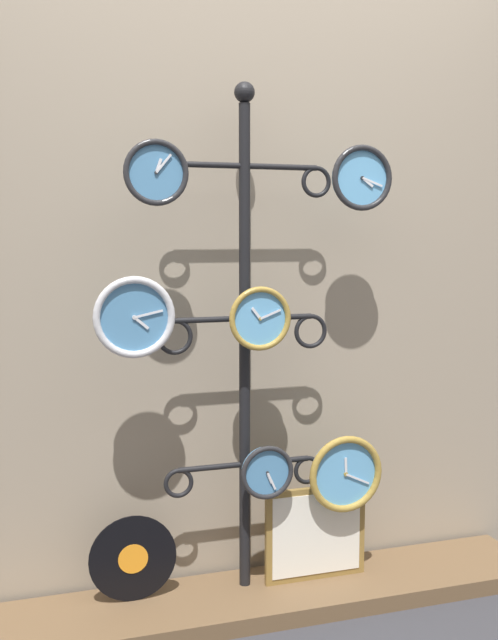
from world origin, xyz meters
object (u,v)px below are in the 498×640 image
at_px(display_stand, 245,431).
at_px(clock_top_left, 156,173).
at_px(clock_top_right, 361,178).
at_px(vinyl_record, 133,559).
at_px(clock_bottom_center, 267,472).
at_px(clock_middle_left, 134,317).
at_px(picture_frame, 316,533).
at_px(clock_bottom_right, 345,474).
at_px(clock_middle_center, 260,318).

relative_size(display_stand, clock_top_left, 8.75).
distance_m(display_stand, clock_top_right, 0.96).
distance_m(clock_top_right, vinyl_record, 1.51).
bearing_deg(clock_bottom_center, clock_top_left, -179.65).
xyz_separation_m(clock_middle_left, vinyl_record, (-0.00, 0.10, -0.84)).
xyz_separation_m(display_stand, picture_frame, (0.26, -0.04, -0.39)).
xyz_separation_m(clock_bottom_right, picture_frame, (-0.09, 0.05, -0.23)).
relative_size(clock_top_right, clock_bottom_center, 1.19).
xyz_separation_m(clock_bottom_center, picture_frame, (0.21, 0.06, -0.27)).
distance_m(clock_top_left, clock_bottom_center, 1.07).
distance_m(display_stand, clock_bottom_center, 0.16).
xyz_separation_m(clock_bottom_right, vinyl_record, (-0.75, 0.08, -0.25)).
height_order(display_stand, clock_middle_center, display_stand).
xyz_separation_m(clock_bottom_center, clock_bottom_right, (0.30, 0.01, -0.04)).
bearing_deg(clock_bottom_center, picture_frame, 15.83).
height_order(display_stand, clock_top_right, display_stand).
relative_size(clock_top_right, clock_bottom_right, 0.80).
xyz_separation_m(clock_top_right, clock_middle_center, (-0.36, 0.01, -0.47)).
bearing_deg(clock_top_left, clock_middle_center, 3.49).
xyz_separation_m(display_stand, vinyl_record, (-0.40, -0.00, -0.41)).
distance_m(vinyl_record, picture_frame, 0.66).
xyz_separation_m(display_stand, clock_middle_left, (-0.40, -0.10, 0.43)).
distance_m(clock_top_right, picture_frame, 1.27).
height_order(display_stand, clock_bottom_center, display_stand).
bearing_deg(clock_bottom_center, vinyl_record, 168.37).
xyz_separation_m(clock_top_right, vinyl_record, (-0.79, 0.08, -1.29)).
bearing_deg(clock_top_left, vinyl_record, 129.87).
distance_m(clock_middle_left, clock_middle_center, 0.43).
xyz_separation_m(clock_middle_left, clock_bottom_right, (0.75, 0.02, -0.59)).
relative_size(clock_middle_left, picture_frame, 0.68).
xyz_separation_m(display_stand, clock_bottom_center, (0.05, -0.09, -0.12)).
xyz_separation_m(clock_top_left, clock_bottom_right, (0.67, 0.01, -1.04)).
bearing_deg(clock_top_left, clock_top_right, 1.12).
distance_m(display_stand, clock_bottom_right, 0.39).
bearing_deg(display_stand, picture_frame, -7.86).
height_order(clock_top_left, clock_middle_center, clock_top_left).
distance_m(clock_bottom_center, clock_bottom_right, 0.30).
distance_m(display_stand, clock_middle_center, 0.41).
relative_size(clock_top_left, clock_middle_center, 0.95).
bearing_deg(clock_middle_center, clock_top_right, -1.15).
xyz_separation_m(clock_middle_left, clock_bottom_center, (0.45, 0.01, -0.55)).
xyz_separation_m(display_stand, clock_top_right, (0.39, -0.08, 0.88)).
bearing_deg(clock_bottom_center, clock_middle_center, 136.79).
bearing_deg(picture_frame, clock_bottom_center, -164.17).
height_order(clock_middle_left, clock_middle_center, clock_middle_left).
bearing_deg(clock_bottom_center, clock_bottom_right, 2.24).
xyz_separation_m(clock_top_right, picture_frame, (-0.14, 0.05, -1.27)).
bearing_deg(clock_top_right, display_stand, 168.08).
bearing_deg(clock_middle_left, clock_middle_center, 3.52).
bearing_deg(clock_top_left, clock_bottom_right, 1.20).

